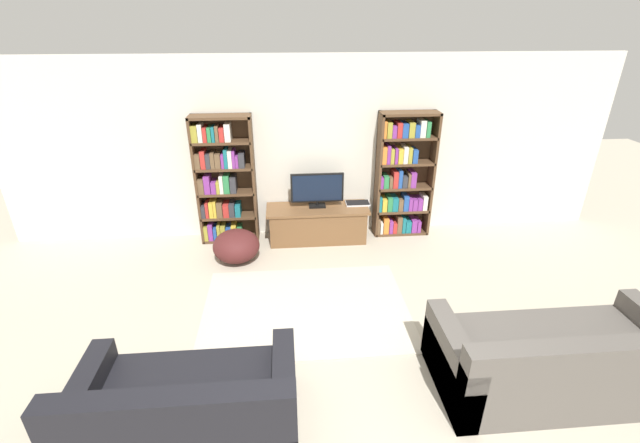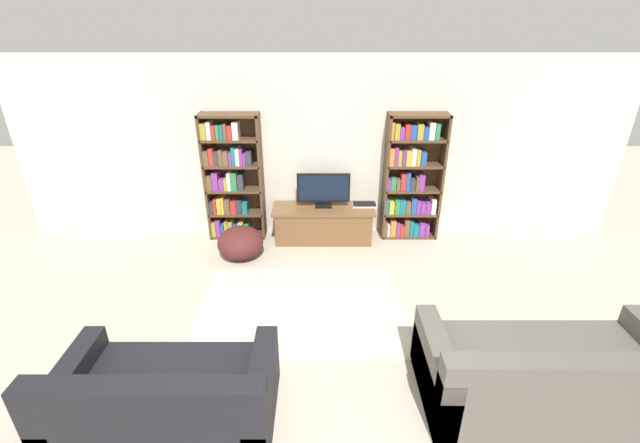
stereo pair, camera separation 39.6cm
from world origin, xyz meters
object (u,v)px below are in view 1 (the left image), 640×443
object	(u,v)px
laptop	(358,203)
bookshelf_left	(223,181)
television	(317,189)
bookshelf_right	(402,177)
tv_stand	(318,223)
couch_right_sofa	(557,361)
beanbag_ottoman	(236,246)
couch_left_sectional	(187,411)

from	to	relation	value
laptop	bookshelf_left	bearing A→B (deg)	178.11
television	laptop	xyz separation A→B (m)	(0.60, 0.04, -0.26)
bookshelf_right	bookshelf_left	bearing A→B (deg)	179.98
tv_stand	bookshelf_right	bearing A→B (deg)	6.43
bookshelf_right	couch_right_sofa	world-z (taller)	bookshelf_right
beanbag_ottoman	couch_right_sofa	bearing A→B (deg)	-39.33
bookshelf_left	bookshelf_right	xyz separation A→B (m)	(2.60, -0.00, -0.02)
bookshelf_left	television	size ratio (longest dim) A/B	2.42
laptop	couch_left_sectional	size ratio (longest dim) A/B	0.21
laptop	couch_right_sofa	size ratio (longest dim) A/B	0.17
bookshelf_left	tv_stand	distance (m)	1.50
bookshelf_left	couch_right_sofa	bearing A→B (deg)	-44.28
laptop	couch_right_sofa	xyz separation A→B (m)	(1.28, -3.08, -0.25)
bookshelf_right	couch_right_sofa	size ratio (longest dim) A/B	0.88
tv_stand	television	world-z (taller)	television
laptop	couch_right_sofa	bearing A→B (deg)	-67.38
couch_left_sectional	television	bearing A→B (deg)	68.70
television	couch_right_sofa	size ratio (longest dim) A/B	0.36
couch_right_sofa	beanbag_ottoman	xyz separation A→B (m)	(-3.04, 2.49, -0.07)
bookshelf_left	couch_left_sectional	distance (m)	3.45
beanbag_ottoman	tv_stand	bearing A→B (deg)	24.13
bookshelf_left	beanbag_ottoman	world-z (taller)	bookshelf_left
laptop	couch_left_sectional	bearing A→B (deg)	-119.56
bookshelf_left	couch_right_sofa	world-z (taller)	bookshelf_left
bookshelf_left	bookshelf_right	world-z (taller)	same
couch_right_sofa	laptop	bearing A→B (deg)	112.62
couch_right_sofa	beanbag_ottoman	distance (m)	3.93
television	bookshelf_right	bearing A→B (deg)	4.61
bookshelf_right	couch_left_sectional	world-z (taller)	bookshelf_right
tv_stand	couch_right_sofa	size ratio (longest dim) A/B	0.71
couch_left_sectional	beanbag_ottoman	size ratio (longest dim) A/B	2.71
tv_stand	couch_left_sectional	distance (m)	3.49
bookshelf_right	television	bearing A→B (deg)	-175.39
bookshelf_left	couch_left_sectional	bearing A→B (deg)	-89.01
tv_stand	couch_left_sectional	size ratio (longest dim) A/B	0.87
laptop	couch_left_sectional	distance (m)	3.83
couch_right_sofa	tv_stand	bearing A→B (deg)	122.16
bookshelf_right	beanbag_ottoman	world-z (taller)	bookshelf_right
couch_right_sofa	beanbag_ottoman	size ratio (longest dim) A/B	3.33
bookshelf_right	couch_left_sectional	distance (m)	4.28
couch_left_sectional	couch_right_sofa	xyz separation A→B (m)	(3.17, 0.24, 0.02)
bookshelf_right	beanbag_ottoman	distance (m)	2.59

